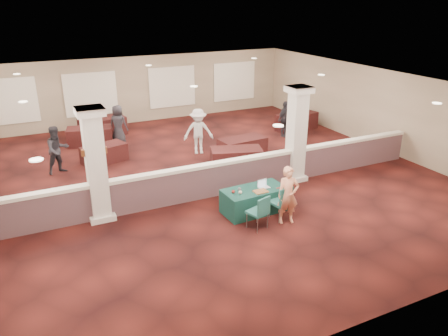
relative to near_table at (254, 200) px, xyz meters
name	(u,v)px	position (x,y,z in m)	size (l,w,h in m)	color
ground	(196,178)	(-0.60, 3.00, -0.35)	(16.00, 16.00, 0.00)	#461511
wall_back	(133,90)	(-0.60, 11.00, 1.25)	(16.00, 0.04, 3.20)	#86755C
wall_front	(365,254)	(-0.60, -5.00, 1.25)	(16.00, 0.04, 3.20)	#86755C
wall_right	(378,109)	(7.40, 3.00, 1.25)	(0.04, 16.00, 3.20)	#86755C
ceiling	(194,86)	(-0.60, 3.00, 2.85)	(16.00, 16.00, 0.02)	white
partition_wall	(214,179)	(-0.60, 1.50, 0.21)	(15.60, 0.28, 1.10)	brown
column_left	(96,164)	(-4.10, 1.50, 1.28)	(0.72, 0.72, 3.20)	silver
column_right	(296,133)	(2.40, 1.50, 1.28)	(0.72, 0.72, 3.20)	silver
sconce_left	(83,153)	(-4.38, 1.50, 1.65)	(0.12, 0.12, 0.18)	brown
sconce_right	(105,150)	(-3.82, 1.50, 1.65)	(0.12, 0.12, 0.18)	brown
near_table	(254,200)	(0.00, 0.00, 0.00)	(1.84, 0.92, 0.71)	#0D3331
conf_chair_main	(283,200)	(0.46, -0.78, 0.24)	(0.58, 0.59, 1.01)	#1F5C4E
conf_chair_side	(260,210)	(-0.38, -0.98, 0.22)	(0.60, 0.60, 0.96)	#1F5C4E
woman	(288,195)	(0.50, -0.96, 0.46)	(0.59, 0.39, 1.63)	tan
far_table_front_left	(104,154)	(-3.10, 6.00, -0.03)	(1.62, 0.81, 0.66)	black
far_table_front_center	(236,158)	(1.11, 3.30, 0.02)	(1.82, 0.91, 0.74)	black
far_table_front_right	(242,147)	(1.90, 4.32, 0.01)	(1.81, 0.90, 0.73)	black
far_table_back_left	(90,136)	(-3.21, 8.38, 0.02)	(1.82, 0.91, 0.74)	black
far_table_back_center	(103,126)	(-2.46, 9.50, 0.05)	(1.97, 0.98, 0.80)	black
far_table_back_right	(297,121)	(5.90, 6.45, 0.04)	(1.93, 0.97, 0.78)	black
attendee_a	(57,150)	(-4.74, 5.59, 0.50)	(0.82, 0.46, 1.71)	black
attendee_b	(198,131)	(0.50, 5.39, 0.55)	(1.15, 0.53, 1.80)	beige
attendee_c	(285,119)	(4.80, 5.82, 0.44)	(0.93, 0.45, 1.59)	black
attendee_d	(118,124)	(-2.04, 8.13, 0.46)	(0.80, 0.43, 1.62)	black
laptop_base	(264,187)	(0.29, -0.03, 0.36)	(0.32, 0.22, 0.02)	silver
laptop_screen	(262,182)	(0.29, 0.08, 0.48)	(0.32, 0.01, 0.21)	silver
screen_glow	(262,183)	(0.29, 0.07, 0.46)	(0.29, 0.00, 0.18)	silver
knitting	(261,191)	(0.06, -0.24, 0.37)	(0.39, 0.29, 0.03)	orange
yarn_cream	(240,192)	(-0.53, -0.12, 0.41)	(0.11, 0.11, 0.11)	beige
yarn_red	(233,192)	(-0.68, 0.02, 0.40)	(0.10, 0.10, 0.10)	#5B1312
yarn_grey	(239,189)	(-0.44, 0.10, 0.40)	(0.10, 0.10, 0.10)	#535359
scissors	(278,188)	(0.64, -0.24, 0.36)	(0.12, 0.03, 0.01)	#B11213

